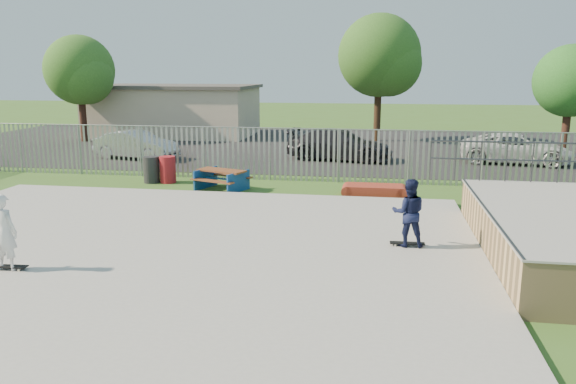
# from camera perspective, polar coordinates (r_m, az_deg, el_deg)

# --- Properties ---
(ground) EXTENTS (120.00, 120.00, 0.00)m
(ground) POSITION_cam_1_polar(r_m,az_deg,el_deg) (13.48, -13.51, -5.96)
(ground) COLOR #3C6322
(ground) RESTS_ON ground
(concrete_slab) EXTENTS (15.00, 12.00, 0.15)m
(concrete_slab) POSITION_cam_1_polar(r_m,az_deg,el_deg) (13.45, -13.52, -5.65)
(concrete_slab) COLOR #9C9C97
(concrete_slab) RESTS_ON ground
(fence) EXTENTS (26.04, 16.02, 2.00)m
(fence) POSITION_cam_1_polar(r_m,az_deg,el_deg) (17.15, -4.72, 1.70)
(fence) COLOR gray
(fence) RESTS_ON ground
(picnic_table) EXTENTS (2.09, 1.91, 0.72)m
(picnic_table) POSITION_cam_1_polar(r_m,az_deg,el_deg) (19.86, -6.74, 1.26)
(picnic_table) COLOR brown
(picnic_table) RESTS_ON ground
(funbox) EXTENTS (1.82, 0.92, 0.36)m
(funbox) POSITION_cam_1_polar(r_m,az_deg,el_deg) (19.04, 8.75, 0.15)
(funbox) COLOR maroon
(funbox) RESTS_ON ground
(trash_bin_red) EXTENTS (0.60, 0.60, 0.99)m
(trash_bin_red) POSITION_cam_1_polar(r_m,az_deg,el_deg) (21.44, -12.12, 2.24)
(trash_bin_red) COLOR maroon
(trash_bin_red) RESTS_ON ground
(trash_bin_grey) EXTENTS (0.59, 0.59, 0.99)m
(trash_bin_grey) POSITION_cam_1_polar(r_m,az_deg,el_deg) (21.59, -13.70, 2.22)
(trash_bin_grey) COLOR black
(trash_bin_grey) RESTS_ON ground
(parking_lot) EXTENTS (40.00, 18.00, 0.02)m
(parking_lot) POSITION_cam_1_polar(r_m,az_deg,el_deg) (31.46, -0.17, 4.76)
(parking_lot) COLOR black
(parking_lot) RESTS_ON ground
(car_silver) EXTENTS (4.25, 2.23, 1.33)m
(car_silver) POSITION_cam_1_polar(r_m,az_deg,el_deg) (27.47, -15.18, 4.65)
(car_silver) COLOR #B0B1B5
(car_silver) RESTS_ON parking_lot
(car_dark) EXTENTS (5.18, 2.74, 1.43)m
(car_dark) POSITION_cam_1_polar(r_m,az_deg,el_deg) (26.33, 5.25, 4.82)
(car_dark) COLOR black
(car_dark) RESTS_ON parking_lot
(car_white) EXTENTS (5.10, 2.93, 1.34)m
(car_white) POSITION_cam_1_polar(r_m,az_deg,el_deg) (27.25, 22.18, 4.12)
(car_white) COLOR silver
(car_white) RESTS_ON parking_lot
(building) EXTENTS (10.40, 6.40, 3.20)m
(building) POSITION_cam_1_polar(r_m,az_deg,el_deg) (37.24, -11.50, 8.17)
(building) COLOR beige
(building) RESTS_ON ground
(tree_left) EXTENTS (3.97, 3.97, 6.12)m
(tree_left) POSITION_cam_1_polar(r_m,az_deg,el_deg) (35.10, -20.43, 11.51)
(tree_left) COLOR #3F2119
(tree_left) RESTS_ON ground
(tree_mid) EXTENTS (4.75, 4.75, 7.32)m
(tree_mid) POSITION_cam_1_polar(r_m,az_deg,el_deg) (33.60, 9.26, 13.50)
(tree_mid) COLOR #382516
(tree_mid) RESTS_ON ground
(tree_right) EXTENTS (3.48, 3.48, 5.37)m
(tree_right) POSITION_cam_1_polar(r_m,az_deg,el_deg) (30.73, 26.78, 10.02)
(tree_right) COLOR #402419
(tree_right) RESTS_ON ground
(skateboard_a) EXTENTS (0.81, 0.22, 0.08)m
(skateboard_a) POSITION_cam_1_polar(r_m,az_deg,el_deg) (13.36, 12.02, -5.20)
(skateboard_a) COLOR black
(skateboard_a) RESTS_ON concrete_slab
(skateboard_b) EXTENTS (0.81, 0.24, 0.08)m
(skateboard_b) POSITION_cam_1_polar(r_m,az_deg,el_deg) (12.91, -26.55, -6.88)
(skateboard_b) COLOR black
(skateboard_b) RESTS_ON concrete_slab
(skater_navy) EXTENTS (0.79, 0.62, 1.58)m
(skater_navy) POSITION_cam_1_polar(r_m,az_deg,el_deg) (13.15, 12.16, -2.07)
(skater_navy) COLOR #12183A
(skater_navy) RESTS_ON concrete_slab
(skater_white) EXTENTS (0.62, 0.44, 1.58)m
(skater_white) POSITION_cam_1_polar(r_m,az_deg,el_deg) (12.70, -26.88, -3.66)
(skater_white) COLOR white
(skater_white) RESTS_ON concrete_slab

